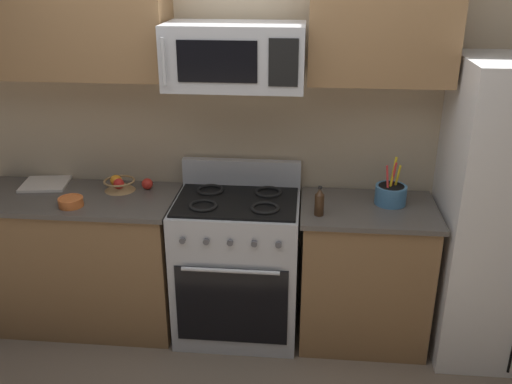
{
  "coord_description": "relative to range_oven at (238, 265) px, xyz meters",
  "views": [
    {
      "loc": [
        0.41,
        -2.47,
        2.26
      ],
      "look_at": [
        0.13,
        0.49,
        1.03
      ],
      "focal_mm": 39.28,
      "sensor_mm": 36.0,
      "label": 1
    }
  ],
  "objects": [
    {
      "name": "wall_back",
      "position": [
        0.0,
        0.36,
        0.83
      ],
      "size": [
        8.0,
        0.1,
        2.6
      ],
      "primitive_type": "cube",
      "color": "tan",
      "rests_on": "ground"
    },
    {
      "name": "counter_left",
      "position": [
        -1.02,
        -0.0,
        -0.02
      ],
      "size": [
        1.27,
        0.58,
        0.91
      ],
      "color": "olive",
      "rests_on": "ground"
    },
    {
      "name": "range_oven",
      "position": [
        0.0,
        0.0,
        0.0
      ],
      "size": [
        0.76,
        0.62,
        1.09
      ],
      "color": "#B2B5BA",
      "rests_on": "ground"
    },
    {
      "name": "counter_right",
      "position": [
        0.79,
        -0.0,
        -0.02
      ],
      "size": [
        0.81,
        0.58,
        0.91
      ],
      "color": "olive",
      "rests_on": "ground"
    },
    {
      "name": "microwave",
      "position": [
        -0.0,
        0.03,
        1.3
      ],
      "size": [
        0.77,
        0.44,
        0.35
      ],
      "color": "#B2B5BA"
    },
    {
      "name": "upper_cabinets_left",
      "position": [
        -1.03,
        0.14,
        1.5
      ],
      "size": [
        1.26,
        0.34,
        0.7
      ],
      "color": "olive"
    },
    {
      "name": "upper_cabinets_right",
      "position": [
        0.8,
        0.14,
        1.5
      ],
      "size": [
        0.8,
        0.34,
        0.7
      ],
      "color": "olive"
    },
    {
      "name": "utensil_crock",
      "position": [
        0.92,
        0.07,
        0.5
      ],
      "size": [
        0.19,
        0.19,
        0.29
      ],
      "color": "teal",
      "rests_on": "counter_right"
    },
    {
      "name": "fruit_basket",
      "position": [
        -0.77,
        0.12,
        0.48
      ],
      "size": [
        0.2,
        0.2,
        0.1
      ],
      "color": "#9E7A4C",
      "rests_on": "counter_left"
    },
    {
      "name": "apple_loose",
      "position": [
        -0.59,
        0.15,
        0.47
      ],
      "size": [
        0.07,
        0.07,
        0.07
      ],
      "primitive_type": "sphere",
      "color": "red",
      "rests_on": "counter_left"
    },
    {
      "name": "cutting_board",
      "position": [
        -1.28,
        0.16,
        0.44
      ],
      "size": [
        0.32,
        0.31,
        0.02
      ],
      "primitive_type": "cube",
      "rotation": [
        0.0,
        0.0,
        0.15
      ],
      "color": "silver",
      "rests_on": "counter_left"
    },
    {
      "name": "bottle_soy",
      "position": [
        0.49,
        -0.14,
        0.52
      ],
      "size": [
        0.05,
        0.05,
        0.18
      ],
      "color": "#382314",
      "rests_on": "counter_right"
    },
    {
      "name": "prep_bowl",
      "position": [
        -0.97,
        -0.15,
        0.47
      ],
      "size": [
        0.15,
        0.15,
        0.06
      ],
      "color": "#D1662D",
      "rests_on": "counter_left"
    }
  ]
}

